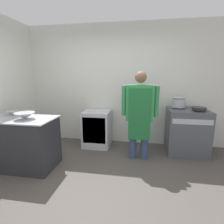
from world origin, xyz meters
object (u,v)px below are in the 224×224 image
mixing_bowl (25,116)px  saute_pan (199,109)px  stove (187,131)px  fridge_unit (97,128)px  person_cook (140,111)px  stock_pot (179,102)px

mixing_bowl → saute_pan: size_ratio=1.27×
stove → mixing_bowl: size_ratio=2.84×
stove → fridge_unit: size_ratio=1.16×
stove → saute_pan: saute_pan is taller
person_cook → fridge_unit: bearing=152.6°
stock_pot → saute_pan: (0.33, -0.24, -0.09)m
fridge_unit → saute_pan: size_ratio=3.10×
fridge_unit → stock_pot: bearing=1.7°
stove → stock_pot: stock_pot is taller
stock_pot → saute_pan: 0.41m
mixing_bowl → stock_pot: size_ratio=1.23×
person_cook → mixing_bowl: 1.97m
stock_pot → saute_pan: bearing=-35.6°
person_cook → stock_pot: (0.79, 0.54, 0.10)m
fridge_unit → saute_pan: bearing=-5.1°
fridge_unit → person_cook: bearing=-27.4°
fridge_unit → mixing_bowl: bearing=-128.1°
person_cook → saute_pan: 1.16m
saute_pan → stove: bearing=143.0°
stove → person_cook: person_cook is taller
stove → person_cook: (-0.96, -0.42, 0.49)m
fridge_unit → person_cook: size_ratio=0.49×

